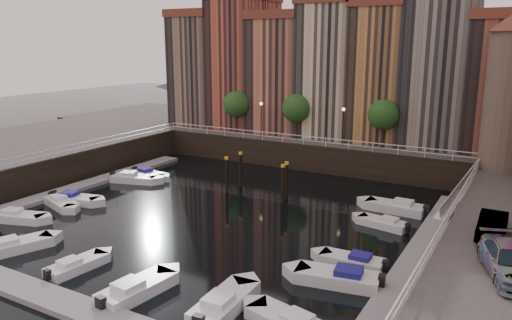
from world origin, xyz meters
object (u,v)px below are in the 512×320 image
Objects in this scene: boat_left_1 at (61,203)px; car_c at (510,263)px; boat_left_2 at (74,199)px; gangway at (461,190)px; mooring_pilings at (258,178)px; car_b at (492,227)px; boat_left_0 at (18,217)px.

boat_left_1 is 0.87× the size of car_c.
boat_left_1 is at bearing -110.73° from boat_left_2.
gangway is 1.70× the size of boat_left_2.
car_c is at bearing 13.82° from boat_left_1.
boat_left_2 reaches higher than boat_left_1.
mooring_pilings is 16.59m from boat_left_2.
boat_left_2 is at bearing 154.68° from car_c.
car_b is (3.35, -13.09, 1.76)m from gangway.
boat_left_2 reaches higher than boat_left_0.
gangway reaches higher than boat_left_1.
boat_left_1 is 1.31m from boat_left_2.
gangway is 13.62m from car_b.
boat_left_1 is 1.11× the size of car_b.
car_c is (1.22, -5.07, 0.08)m from car_b.
car_b is at bearing -23.71° from mooring_pilings.
mooring_pilings reaches higher than boat_left_1.
mooring_pilings is at bearing 32.20° from boat_left_0.
boat_left_2 is (0.23, 5.44, 0.01)m from boat_left_0.
gangway is at bearing 85.00° from car_c.
boat_left_1 is at bearing 71.88° from boat_left_0.
gangway is 1.59× the size of car_c.
car_c is (34.81, -2.46, 3.42)m from boat_left_1.
gangway is at bearing 13.95° from boat_left_2.
boat_left_0 is at bearing -104.08° from boat_left_2.
boat_left_1 is 33.86m from car_b.
boat_left_1 is at bearing -138.66° from mooring_pilings.
boat_left_2 is (-12.96, -10.28, -1.28)m from mooring_pilings.
gangway is 36.22m from boat_left_0.
car_b is (33.59, 2.61, 3.33)m from boat_left_1.
boat_left_1 is (-30.24, -15.69, -1.57)m from gangway.
boat_left_2 is at bearing 98.79° from boat_left_1.
car_c reaches higher than boat_left_1.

